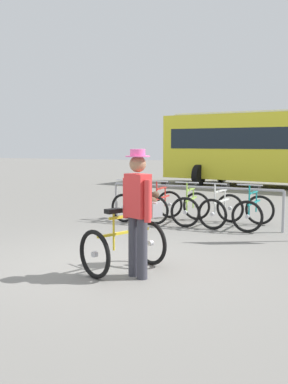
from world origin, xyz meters
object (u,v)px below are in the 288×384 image
(featured_bicycle, at_px, (131,236))
(bus_distant, at_px, (285,145))
(racked_bike_red, at_px, (162,206))
(racked_bike_yellow, at_px, (135,204))
(racked_bike_teal, at_px, (254,211))
(racked_bike_lime, at_px, (191,207))
(person_with_featured_bike, at_px, (138,208))
(racked_bike_white, at_px, (221,209))

(featured_bicycle, xyz_separation_m, bus_distant, (1.20, 13.36, 1.25))
(bus_distant, bearing_deg, featured_bicycle, -95.13)
(racked_bike_red, distance_m, bus_distant, 9.70)
(racked_bike_yellow, bearing_deg, racked_bike_red, -4.34)
(racked_bike_teal, distance_m, bus_distant, 9.63)
(racked_bike_lime, distance_m, person_with_featured_bike, 4.30)
(featured_bicycle, bearing_deg, racked_bike_red, 102.34)
(racked_bike_red, bearing_deg, featured_bicycle, -77.66)
(racked_bike_yellow, height_order, racked_bike_teal, same)
(racked_bike_red, relative_size, person_with_featured_bike, 0.63)
(racked_bike_red, height_order, racked_bike_white, same)
(racked_bike_yellow, distance_m, racked_bike_lime, 1.40)
(racked_bike_lime, distance_m, racked_bike_teal, 1.40)
(racked_bike_red, distance_m, featured_bicycle, 4.08)
(racked_bike_red, distance_m, person_with_featured_bike, 4.47)
(racked_bike_red, height_order, racked_bike_lime, same)
(bus_distant, bearing_deg, racked_bike_red, -102.45)
(racked_bike_white, relative_size, person_with_featured_bike, 0.71)
(racked_bike_yellow, relative_size, racked_bike_lime, 1.09)
(racked_bike_lime, relative_size, bus_distant, 0.11)
(person_with_featured_bike, height_order, bus_distant, bus_distant)
(racked_bike_lime, height_order, racked_bike_teal, same)
(racked_bike_lime, bearing_deg, racked_bike_teal, -4.34)
(racked_bike_red, bearing_deg, racked_bike_white, -4.34)
(racked_bike_yellow, xyz_separation_m, person_with_featured_bike, (1.80, -4.35, 0.58))
(bus_distant, bearing_deg, racked_bike_yellow, -106.53)
(racked_bike_yellow, xyz_separation_m, racked_bike_lime, (1.40, -0.11, 0.00))
(racked_bike_yellow, height_order, racked_bike_lime, same)
(racked_bike_teal, relative_size, person_with_featured_bike, 0.67)
(person_with_featured_bike, xyz_separation_m, bus_distant, (0.97, 13.67, 0.79))
(racked_bike_red, xyz_separation_m, racked_bike_white, (1.40, -0.11, 0.00))
(racked_bike_teal, bearing_deg, person_with_featured_bike, -103.45)
(racked_bike_teal, distance_m, featured_bicycle, 4.02)
(racked_bike_yellow, relative_size, racked_bike_teal, 1.03)
(racked_bike_lime, xyz_separation_m, racked_bike_white, (0.70, -0.05, 0.00))
(featured_bicycle, distance_m, bus_distant, 13.47)
(racked_bike_red, height_order, featured_bicycle, featured_bicycle)
(racked_bike_yellow, bearing_deg, racked_bike_lime, -4.34)
(featured_bicycle, bearing_deg, racked_bike_yellow, 111.25)
(racked_bike_teal, xyz_separation_m, bus_distant, (-0.02, 9.53, 1.37))
(racked_bike_yellow, xyz_separation_m, featured_bicycle, (1.57, -4.04, 0.12))
(person_with_featured_bike, bearing_deg, racked_bike_lime, 95.47)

